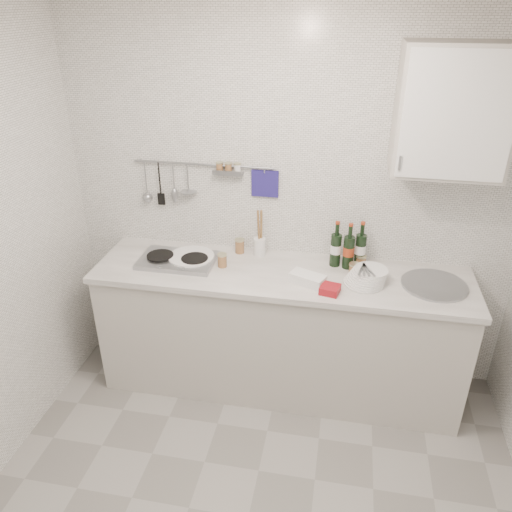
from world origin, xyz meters
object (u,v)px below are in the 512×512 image
at_px(utensil_crock, 260,244).
at_px(wine_bottles, 349,245).
at_px(plate_stack_sink, 367,277).
at_px(plate_stack_hob, 190,258).
at_px(wall_cabinet, 453,111).

bearing_deg(utensil_crock, wine_bottles, -4.78).
relative_size(plate_stack_sink, utensil_crock, 0.79).
xyz_separation_m(wine_bottles, utensil_crock, (-0.59, 0.05, -0.08)).
bearing_deg(wine_bottles, plate_stack_hob, -172.84).
bearing_deg(utensil_crock, plate_stack_hob, -157.83).
bearing_deg(plate_stack_sink, wine_bottles, 122.09).
xyz_separation_m(wall_cabinet, plate_stack_sink, (-0.36, -0.16, -0.98)).
distance_m(plate_stack_sink, wine_bottles, 0.26).
xyz_separation_m(wall_cabinet, plate_stack_hob, (-1.52, -0.09, -1.01)).
relative_size(wall_cabinet, plate_stack_hob, 2.14).
xyz_separation_m(plate_stack_sink, utensil_crock, (-0.72, 0.25, 0.03)).
bearing_deg(plate_stack_hob, wall_cabinet, 3.37).
xyz_separation_m(plate_stack_hob, utensil_crock, (0.44, 0.18, 0.06)).
bearing_deg(plate_stack_sink, plate_stack_hob, 176.45).
height_order(plate_stack_hob, utensil_crock, utensil_crock).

